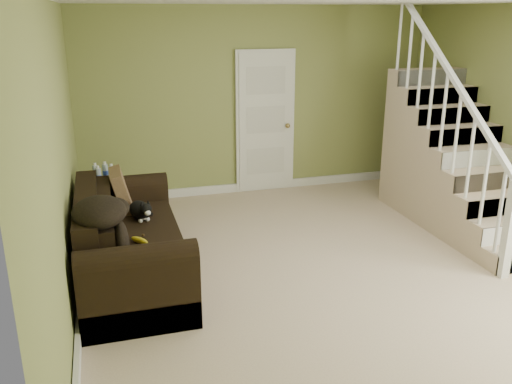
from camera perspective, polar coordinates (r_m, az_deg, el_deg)
floor at (r=5.65m, az=8.08°, el=-8.02°), size 5.00×5.50×0.01m
ceiling at (r=5.07m, az=9.46°, el=19.33°), size 5.00×5.50×0.01m
wall_back at (r=7.74m, az=0.18°, el=9.50°), size 5.00×0.04×2.60m
wall_left at (r=4.76m, az=-19.86°, el=2.73°), size 0.04×5.50×2.60m
baseboard_back at (r=8.00m, az=0.23°, el=0.66°), size 5.00×0.04×0.12m
baseboard_left at (r=5.21m, az=-18.04°, el=-10.47°), size 0.04×5.50×0.12m
door at (r=7.78m, az=0.99°, el=7.34°), size 0.86×0.12×2.02m
staircase at (r=7.18m, az=19.85°, el=2.29°), size 1.00×2.51×2.82m
sofa at (r=5.44m, az=-13.49°, el=-5.53°), size 0.97×2.24×0.88m
side_table at (r=6.64m, az=-15.27°, el=-1.48°), size 0.63×0.63×0.83m
cat at (r=5.65m, az=-12.09°, el=-1.93°), size 0.31×0.51×0.25m
banana at (r=5.10m, az=-12.17°, el=-4.99°), size 0.18×0.19×0.06m
throw_pillow at (r=5.97m, az=-13.94°, el=0.03°), size 0.23×0.48×0.49m
throw_blanket at (r=4.70m, az=-16.18°, el=-2.04°), size 0.60×0.69×0.24m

